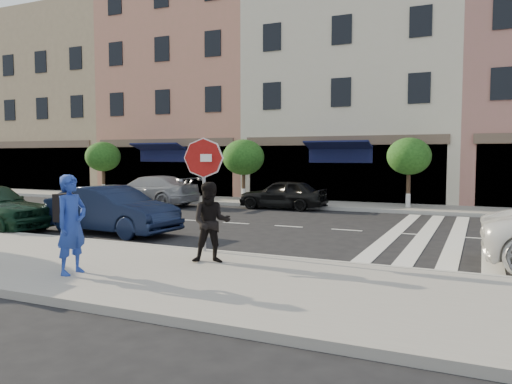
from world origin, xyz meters
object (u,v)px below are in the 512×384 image
stop_sign (204,169)px  walker (211,222)px  car_near_mid (112,210)px  car_far_left (150,191)px  photographer (72,224)px  car_far_mid (283,194)px

stop_sign → walker: bearing=-48.9°
car_near_mid → car_far_left: 8.70m
photographer → car_near_mid: photographer is taller
photographer → car_far_mid: size_ratio=0.48×
car_far_left → photographer: bearing=32.4°
photographer → car_far_left: (-7.50, 12.56, -0.37)m
photographer → car_far_mid: (-1.10, 13.75, -0.42)m
car_far_mid → stop_sign: bearing=11.3°
stop_sign → car_near_mid: stop_sign is taller
stop_sign → walker: size_ratio=1.57×
car_near_mid → car_far_mid: 9.07m
photographer → car_far_left: size_ratio=0.38×
walker → car_far_mid: bearing=77.9°
stop_sign → car_far_mid: stop_sign is taller
photographer → walker: bearing=-43.1°
car_far_left → stop_sign: bearing=43.6°
stop_sign → car_far_mid: (-2.24, 10.77, -1.40)m
walker → photographer: bearing=-160.7°
walker → car_far_mid: (-3.01, 11.79, -0.33)m
car_near_mid → photographer: bearing=-141.4°
car_near_mid → car_far_mid: car_near_mid is taller
photographer → walker: size_ratio=1.11×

